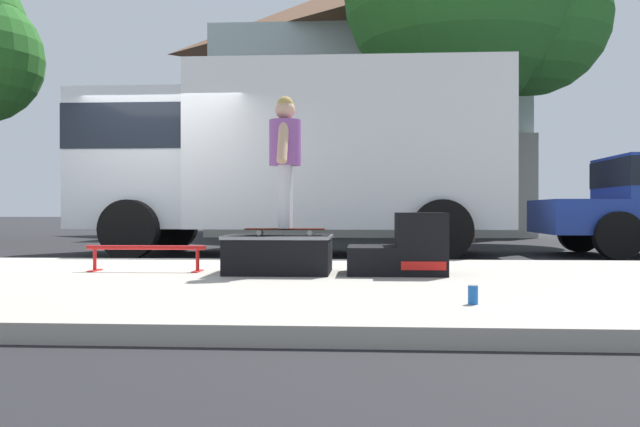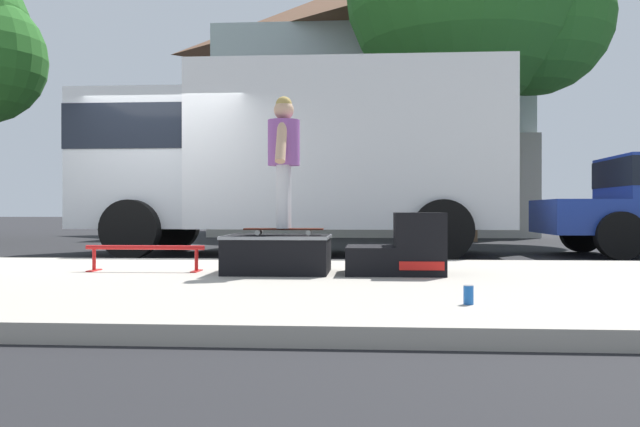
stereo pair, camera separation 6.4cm
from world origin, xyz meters
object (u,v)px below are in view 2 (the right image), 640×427
Objects in this scene: kicker_ramp at (404,248)px; grind_rail at (145,252)px; skater_kid at (284,151)px; box_truck at (291,152)px; soda_can at (468,295)px; skate_box at (278,253)px; skateboard at (284,229)px.

kicker_ramp is 0.77× the size of grind_rail.
skater_kid reaches higher than grind_rail.
grind_rail is 4.86m from box_truck.
soda_can is (2.90, -2.23, -0.13)m from grind_rail.
skate_box is 1.09× the size of kicker_ramp.
skate_box reaches higher than soda_can.
box_truck is (-0.45, 4.58, 1.15)m from skateboard.
kicker_ramp is 1.19× the size of skateboard.
box_truck is (-1.94, 6.79, 1.52)m from soda_can.
skater_kid is (0.00, 0.00, 0.78)m from skateboard.
kicker_ramp is at bearing -70.67° from box_truck.
skate_box is 0.24m from skateboard.
skater_kid is at bearing 45.74° from skate_box.
grind_rail is at bearing 178.95° from skateboard.
skate_box is 0.15× the size of box_truck.
skateboard is 0.60× the size of skater_kid.
grind_rail is at bearing 178.22° from kicker_ramp.
skate_box is 2.65m from soda_can.
box_truck is (-1.63, 4.64, 1.33)m from kicker_ramp.
skateboard is (0.05, 0.05, 0.23)m from skate_box.
kicker_ramp reaches higher than skateboard.
soda_can is at bearing -74.06° from box_truck.
box_truck is (-0.40, 4.64, 1.38)m from skate_box.
box_truck reaches higher than skate_box.
soda_can is 0.02× the size of box_truck.
box_truck reaches higher than kicker_ramp.
skater_kid is at bearing -84.39° from box_truck.
skateboard is 6.22× the size of soda_can.
soda_can is (1.54, -2.15, -0.14)m from skate_box.
skate_box reaches higher than grind_rail.
grind_rail is at bearing 178.95° from skater_kid.
soda_can is at bearing -37.55° from grind_rail.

